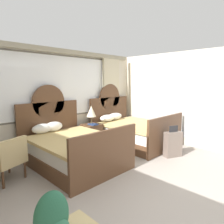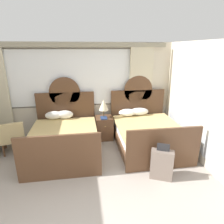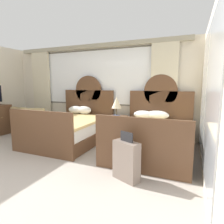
{
  "view_description": "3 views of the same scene",
  "coord_description": "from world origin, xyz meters",
  "px_view_note": "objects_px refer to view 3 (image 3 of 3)",
  "views": [
    {
      "loc": [
        -2.69,
        -1.06,
        1.84
      ],
      "look_at": [
        0.64,
        2.21,
        1.14
      ],
      "focal_mm": 32.44,
      "sensor_mm": 36.0,
      "label": 1
    },
    {
      "loc": [
        0.31,
        -1.89,
        2.53
      ],
      "look_at": [
        1.0,
        2.55,
        1.04
      ],
      "focal_mm": 30.81,
      "sensor_mm": 36.0,
      "label": 2
    },
    {
      "loc": [
        2.69,
        -1.48,
        1.51
      ],
      "look_at": [
        1.11,
        2.31,
        0.91
      ],
      "focal_mm": 30.37,
      "sensor_mm": 36.0,
      "label": 3
    }
  ],
  "objects_px": {
    "table_lamp_on_nightstand": "(117,103)",
    "suitcase_on_floor": "(126,161)",
    "armchair_by_window_right": "(24,119)",
    "armchair_by_window_centre": "(23,119)",
    "bed_near_window": "(70,128)",
    "nightstand_between_beds": "(117,128)",
    "bed_near_mirror": "(152,136)",
    "armchair_by_window_left": "(38,120)",
    "book_on_nightstand": "(115,116)"
  },
  "relations": [
    {
      "from": "table_lamp_on_nightstand",
      "to": "suitcase_on_floor",
      "type": "xyz_separation_m",
      "value": [
        0.94,
        -1.99,
        -0.71
      ]
    },
    {
      "from": "armchair_by_window_right",
      "to": "suitcase_on_floor",
      "type": "relative_size",
      "value": 1.06
    },
    {
      "from": "armchair_by_window_centre",
      "to": "armchair_by_window_right",
      "type": "distance_m",
      "value": 0.02
    },
    {
      "from": "bed_near_window",
      "to": "nightstand_between_beds",
      "type": "relative_size",
      "value": 3.24
    },
    {
      "from": "armchair_by_window_centre",
      "to": "suitcase_on_floor",
      "type": "bearing_deg",
      "value": -22.07
    },
    {
      "from": "bed_near_mirror",
      "to": "armchair_by_window_centre",
      "type": "relative_size",
      "value": 2.57
    },
    {
      "from": "table_lamp_on_nightstand",
      "to": "armchair_by_window_centre",
      "type": "distance_m",
      "value": 3.03
    },
    {
      "from": "bed_near_mirror",
      "to": "armchair_by_window_centre",
      "type": "bearing_deg",
      "value": 177.22
    },
    {
      "from": "nightstand_between_beds",
      "to": "armchair_by_window_left",
      "type": "relative_size",
      "value": 0.79
    },
    {
      "from": "bed_near_window",
      "to": "armchair_by_window_centre",
      "type": "height_order",
      "value": "bed_near_window"
    },
    {
      "from": "bed_near_mirror",
      "to": "suitcase_on_floor",
      "type": "distance_m",
      "value": 1.39
    },
    {
      "from": "book_on_nightstand",
      "to": "armchair_by_window_centre",
      "type": "bearing_deg",
      "value": -173.46
    },
    {
      "from": "bed_near_mirror",
      "to": "armchair_by_window_left",
      "type": "distance_m",
      "value": 3.45
    },
    {
      "from": "bed_near_window",
      "to": "bed_near_mirror",
      "type": "xyz_separation_m",
      "value": [
        2.15,
        0.0,
        0.0
      ]
    },
    {
      "from": "table_lamp_on_nightstand",
      "to": "book_on_nightstand",
      "type": "height_order",
      "value": "table_lamp_on_nightstand"
    },
    {
      "from": "book_on_nightstand",
      "to": "armchair_by_window_centre",
      "type": "height_order",
      "value": "armchair_by_window_centre"
    },
    {
      "from": "bed_near_window",
      "to": "armchair_by_window_right",
      "type": "height_order",
      "value": "bed_near_window"
    },
    {
      "from": "book_on_nightstand",
      "to": "table_lamp_on_nightstand",
      "type": "bearing_deg",
      "value": 83.11
    },
    {
      "from": "armchair_by_window_left",
      "to": "nightstand_between_beds",
      "type": "bearing_deg",
      "value": 10.3
    },
    {
      "from": "bed_near_window",
      "to": "suitcase_on_floor",
      "type": "distance_m",
      "value": 2.44
    },
    {
      "from": "armchair_by_window_right",
      "to": "armchair_by_window_centre",
      "type": "bearing_deg",
      "value": 173.62
    },
    {
      "from": "armchair_by_window_right",
      "to": "bed_near_window",
      "type": "bearing_deg",
      "value": -6.03
    },
    {
      "from": "suitcase_on_floor",
      "to": "bed_near_window",
      "type": "bearing_deg",
      "value": 145.57
    },
    {
      "from": "bed_near_mirror",
      "to": "armchair_by_window_centre",
      "type": "xyz_separation_m",
      "value": [
        -4.03,
        0.2,
        0.09
      ]
    },
    {
      "from": "armchair_by_window_left",
      "to": "armchair_by_window_right",
      "type": "xyz_separation_m",
      "value": [
        -0.57,
        -0.0,
        0.0
      ]
    },
    {
      "from": "bed_near_window",
      "to": "nightstand_between_beds",
      "type": "distance_m",
      "value": 1.25
    },
    {
      "from": "table_lamp_on_nightstand",
      "to": "bed_near_mirror",
      "type": "bearing_deg",
      "value": -29.39
    },
    {
      "from": "bed_near_mirror",
      "to": "book_on_nightstand",
      "type": "xyz_separation_m",
      "value": [
        -1.09,
        0.53,
        0.3
      ]
    },
    {
      "from": "bed_near_window",
      "to": "nightstand_between_beds",
      "type": "xyz_separation_m",
      "value": [
        1.08,
        0.63,
        -0.04
      ]
    },
    {
      "from": "book_on_nightstand",
      "to": "armchair_by_window_left",
      "type": "relative_size",
      "value": 0.31
    },
    {
      "from": "bed_near_mirror",
      "to": "armchair_by_window_centre",
      "type": "height_order",
      "value": "bed_near_mirror"
    },
    {
      "from": "nightstand_between_beds",
      "to": "table_lamp_on_nightstand",
      "type": "relative_size",
      "value": 1.25
    },
    {
      "from": "bed_near_window",
      "to": "suitcase_on_floor",
      "type": "bearing_deg",
      "value": -34.43
    },
    {
      "from": "nightstand_between_beds",
      "to": "book_on_nightstand",
      "type": "bearing_deg",
      "value": -102.68
    },
    {
      "from": "suitcase_on_floor",
      "to": "armchair_by_window_centre",
      "type": "bearing_deg",
      "value": 157.93
    },
    {
      "from": "armchair_by_window_right",
      "to": "suitcase_on_floor",
      "type": "distance_m",
      "value": 4.18
    },
    {
      "from": "book_on_nightstand",
      "to": "suitcase_on_floor",
      "type": "bearing_deg",
      "value": -63.64
    },
    {
      "from": "bed_near_mirror",
      "to": "book_on_nightstand",
      "type": "bearing_deg",
      "value": 154.03
    },
    {
      "from": "bed_near_window",
      "to": "armchair_by_window_left",
      "type": "xyz_separation_m",
      "value": [
        -1.29,
        0.2,
        0.09
      ]
    },
    {
      "from": "nightstand_between_beds",
      "to": "bed_near_mirror",
      "type": "bearing_deg",
      "value": -30.34
    },
    {
      "from": "suitcase_on_floor",
      "to": "table_lamp_on_nightstand",
      "type": "bearing_deg",
      "value": 115.24
    },
    {
      "from": "nightstand_between_beds",
      "to": "table_lamp_on_nightstand",
      "type": "height_order",
      "value": "table_lamp_on_nightstand"
    },
    {
      "from": "book_on_nightstand",
      "to": "armchair_by_window_right",
      "type": "height_order",
      "value": "armchair_by_window_right"
    },
    {
      "from": "table_lamp_on_nightstand",
      "to": "armchair_by_window_left",
      "type": "relative_size",
      "value": 0.64
    },
    {
      "from": "table_lamp_on_nightstand",
      "to": "armchair_by_window_left",
      "type": "bearing_deg",
      "value": -170.05
    },
    {
      "from": "bed_near_window",
      "to": "book_on_nightstand",
      "type": "xyz_separation_m",
      "value": [
        1.06,
        0.54,
        0.3
      ]
    },
    {
      "from": "bed_near_window",
      "to": "armchair_by_window_right",
      "type": "relative_size",
      "value": 2.57
    },
    {
      "from": "table_lamp_on_nightstand",
      "to": "book_on_nightstand",
      "type": "relative_size",
      "value": 2.03
    },
    {
      "from": "bed_near_window",
      "to": "book_on_nightstand",
      "type": "distance_m",
      "value": 1.23
    },
    {
      "from": "armchair_by_window_left",
      "to": "bed_near_mirror",
      "type": "bearing_deg",
      "value": -3.27
    }
  ]
}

